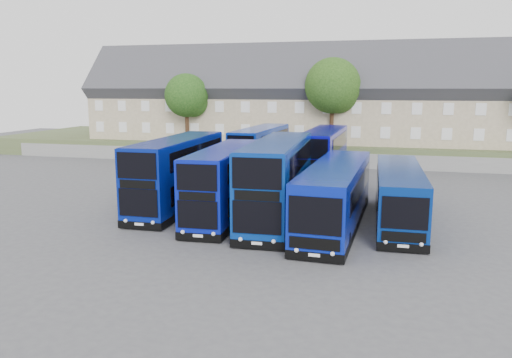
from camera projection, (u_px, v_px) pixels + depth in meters
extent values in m
plane|color=#47484D|center=(252.00, 228.00, 29.19)|extent=(120.00, 120.00, 0.00)
cube|color=slate|center=(310.00, 159.00, 51.94)|extent=(70.00, 0.40, 1.50)
cube|color=#4D5932|center=(321.00, 146.00, 61.43)|extent=(80.00, 20.00, 2.00)
cube|color=tan|center=(128.00, 113.00, 62.68)|extent=(6.00, 8.00, 6.00)
cube|color=#343539|center=(126.00, 88.00, 62.13)|extent=(6.00, 10.40, 10.40)
cube|color=brown|center=(136.00, 57.00, 61.08)|extent=(0.60, 0.90, 1.40)
cube|color=tan|center=(172.00, 113.00, 61.23)|extent=(6.00, 8.00, 6.00)
cube|color=#343539|center=(171.00, 88.00, 60.69)|extent=(6.00, 10.40, 10.40)
cube|color=brown|center=(182.00, 56.00, 59.63)|extent=(0.60, 0.90, 1.40)
cube|color=tan|center=(218.00, 114.00, 59.78)|extent=(6.00, 8.00, 6.00)
cube|color=#343539|center=(218.00, 88.00, 59.24)|extent=(6.00, 10.40, 10.40)
cube|color=brown|center=(230.00, 55.00, 58.18)|extent=(0.60, 0.90, 1.40)
cube|color=tan|center=(267.00, 114.00, 58.34)|extent=(6.00, 8.00, 6.00)
cube|color=#343539|center=(267.00, 88.00, 57.79)|extent=(6.00, 10.40, 10.40)
cube|color=brown|center=(280.00, 54.00, 56.74)|extent=(0.60, 0.90, 1.40)
cube|color=tan|center=(318.00, 115.00, 56.89)|extent=(6.00, 8.00, 6.00)
cube|color=#343539|center=(319.00, 88.00, 56.35)|extent=(6.00, 10.40, 10.40)
cube|color=brown|center=(333.00, 53.00, 55.29)|extent=(0.60, 0.90, 1.40)
cube|color=tan|center=(372.00, 116.00, 55.45)|extent=(6.00, 8.00, 6.00)
cube|color=#343539|center=(373.00, 88.00, 54.90)|extent=(6.00, 10.40, 10.40)
cube|color=brown|center=(389.00, 52.00, 53.85)|extent=(0.60, 0.90, 1.40)
cube|color=tan|center=(429.00, 117.00, 54.00)|extent=(6.00, 8.00, 6.00)
cube|color=#343539|center=(430.00, 88.00, 53.46)|extent=(6.00, 10.40, 10.40)
cube|color=brown|center=(448.00, 51.00, 52.40)|extent=(0.60, 0.90, 1.40)
cube|color=tan|center=(488.00, 117.00, 52.55)|extent=(6.00, 8.00, 6.00)
cube|color=#343539|center=(491.00, 88.00, 52.01)|extent=(6.00, 10.40, 10.40)
cube|color=brown|center=(510.00, 50.00, 50.95)|extent=(0.60, 0.90, 1.40)
cube|color=navy|center=(178.00, 171.00, 33.79)|extent=(2.81, 11.78, 4.35)
cube|color=black|center=(178.00, 203.00, 34.19)|extent=(2.85, 11.82, 0.45)
cube|color=black|center=(138.00, 203.00, 28.30)|extent=(2.37, 0.09, 1.60)
cube|color=black|center=(137.00, 166.00, 27.92)|extent=(2.37, 0.09, 1.49)
cylinder|color=black|center=(138.00, 212.00, 30.92)|extent=(0.31, 1.00, 1.00)
cube|color=#0817A4|center=(225.00, 181.00, 31.23)|extent=(2.96, 11.02, 4.02)
cube|color=black|center=(225.00, 212.00, 31.61)|extent=(3.00, 11.07, 0.45)
cube|color=black|center=(197.00, 215.00, 26.09)|extent=(2.18, 0.15, 1.49)
cube|color=black|center=(197.00, 178.00, 25.73)|extent=(2.18, 0.15, 1.39)
cylinder|color=black|center=(192.00, 222.00, 28.64)|extent=(0.34, 1.01, 1.00)
cube|color=navy|center=(278.00, 178.00, 30.55)|extent=(3.23, 12.36, 4.56)
cube|color=black|center=(277.00, 215.00, 30.97)|extent=(3.28, 12.40, 0.45)
cube|color=black|center=(257.00, 218.00, 24.79)|extent=(2.49, 0.15, 1.67)
cube|color=black|center=(257.00, 174.00, 24.39)|extent=(2.49, 0.15, 1.56)
cylinder|color=black|center=(243.00, 228.00, 27.41)|extent=(0.34, 1.01, 1.00)
cube|color=#092CA6|center=(261.00, 151.00, 45.47)|extent=(3.13, 11.32, 4.13)
cube|color=black|center=(261.00, 174.00, 45.85)|extent=(3.17, 11.36, 0.45)
cube|color=black|center=(241.00, 169.00, 40.33)|extent=(2.25, 0.18, 1.53)
cube|color=black|center=(240.00, 144.00, 39.96)|extent=(2.25, 0.18, 1.43)
cylinder|color=black|center=(237.00, 177.00, 42.94)|extent=(0.35, 1.01, 1.00)
cube|color=#090899|center=(324.00, 155.00, 41.96)|extent=(3.03, 11.59, 4.25)
cube|color=black|center=(323.00, 181.00, 42.35)|extent=(3.07, 11.64, 0.45)
cube|color=black|center=(311.00, 177.00, 36.65)|extent=(2.32, 0.14, 1.57)
cube|color=black|center=(312.00, 149.00, 36.27)|extent=(2.32, 0.14, 1.46)
cylinder|color=black|center=(302.00, 185.00, 39.28)|extent=(0.34, 1.01, 1.00)
cube|color=#081CA2|center=(336.00, 193.00, 29.30)|extent=(3.46, 13.52, 3.34)
cube|color=black|center=(335.00, 221.00, 29.61)|extent=(3.50, 13.57, 0.45)
cube|color=black|center=(315.00, 216.00, 22.92)|extent=(2.49, 0.18, 1.79)
cylinder|color=black|center=(298.00, 237.00, 25.70)|extent=(0.35, 1.01, 1.00)
cube|color=navy|center=(399.00, 193.00, 30.16)|extent=(2.74, 12.18, 2.99)
cube|color=black|center=(398.00, 217.00, 30.44)|extent=(2.78, 12.22, 0.45)
cube|color=black|center=(405.00, 213.00, 24.28)|extent=(2.23, 0.10, 1.62)
cylinder|color=black|center=(380.00, 230.00, 26.95)|extent=(0.32, 1.01, 1.00)
cylinder|color=#382314|center=(187.00, 126.00, 55.70)|extent=(0.44, 0.44, 3.75)
sphere|color=#14360E|center=(186.00, 95.00, 55.09)|extent=(4.80, 4.80, 4.80)
sphere|color=#14360E|center=(193.00, 102.00, 55.46)|extent=(3.30, 3.30, 3.30)
cylinder|color=#382314|center=(331.00, 125.00, 52.25)|extent=(0.44, 0.44, 4.50)
sphere|color=#18390F|center=(333.00, 86.00, 51.52)|extent=(5.76, 5.76, 5.76)
sphere|color=#18390F|center=(338.00, 94.00, 51.92)|extent=(3.96, 3.96, 3.96)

